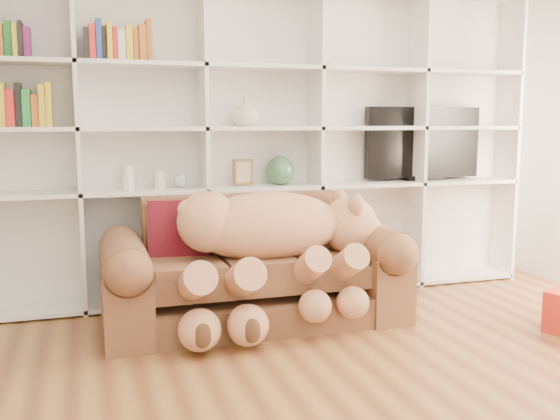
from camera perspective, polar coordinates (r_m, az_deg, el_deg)
name	(u,v)px	position (r m, az deg, el deg)	size (l,w,h in m)	color
wall_back	(254,122)	(4.94, -2.37, 8.08)	(5.00, 0.02, 2.70)	silver
bookshelf	(228,128)	(4.75, -4.76, 7.53)	(4.43, 0.35, 2.40)	white
sofa	(254,275)	(4.25, -2.43, -5.99)	(1.99, 0.86, 0.84)	brown
teddy_bear	(272,240)	(4.06, -0.76, -2.77)	(1.52, 0.83, 0.88)	tan
throw_pillow	(179,231)	(4.23, -9.25, -1.89)	(0.40, 0.13, 0.40)	#560E16
tv	(422,144)	(5.36, 12.89, 5.88)	(1.02, 0.18, 0.60)	black
picture_frame	(243,172)	(4.73, -3.42, 3.49)	(0.16, 0.03, 0.20)	brown
green_vase	(280,171)	(4.81, 0.02, 3.63)	(0.22, 0.22, 0.22)	#305E3B
figurine_tall	(128,177)	(4.60, -13.72, 2.93)	(0.09, 0.09, 0.18)	silver
figurine_short	(160,180)	(4.62, -10.92, 2.75)	(0.08, 0.08, 0.13)	silver
snow_globe	(180,181)	(4.64, -9.09, 2.67)	(0.10, 0.10, 0.10)	silver
shelf_vase	(246,112)	(4.72, -3.14, 8.95)	(0.21, 0.21, 0.21)	beige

